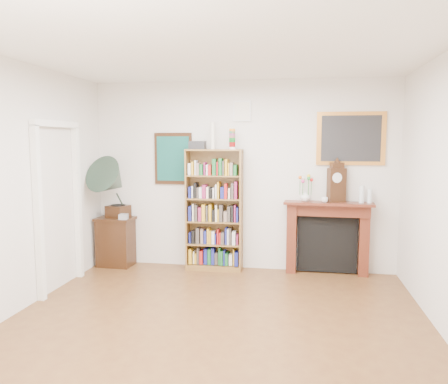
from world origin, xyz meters
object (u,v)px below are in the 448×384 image
(cd_stack, at_px, (123,217))
(mantel_clock, at_px, (336,183))
(teacup, at_px, (325,200))
(bottle_left, at_px, (362,194))
(bookshelf, at_px, (214,203))
(bottle_right, at_px, (370,196))
(fireplace, at_px, (327,232))
(flower_vase, at_px, (305,196))
(gramophone, at_px, (113,183))
(side_cabinet, at_px, (116,242))

(cd_stack, height_order, mantel_clock, mantel_clock)
(teacup, distance_m, bottle_left, 0.51)
(bookshelf, bearing_deg, bottle_right, -0.86)
(mantel_clock, bearing_deg, fireplace, 153.29)
(bottle_left, bearing_deg, cd_stack, -176.72)
(bookshelf, height_order, flower_vase, bookshelf)
(mantel_clock, relative_size, teacup, 5.89)
(bottle_right, bearing_deg, mantel_clock, 174.74)
(fireplace, xyz_separation_m, flower_vase, (-0.32, -0.03, 0.51))
(fireplace, height_order, teacup, teacup)
(cd_stack, height_order, bottle_left, bottle_left)
(gramophone, distance_m, bottle_right, 3.72)
(bottle_left, relative_size, bottle_right, 1.20)
(bookshelf, xyz_separation_m, flower_vase, (1.32, 0.05, 0.12))
(teacup, bearing_deg, side_cabinet, -179.55)
(cd_stack, bearing_deg, flower_vase, 4.95)
(fireplace, height_order, flower_vase, flower_vase)
(flower_vase, bearing_deg, teacup, -16.14)
(bookshelf, bearing_deg, teacup, -2.42)
(side_cabinet, height_order, gramophone, gramophone)
(gramophone, distance_m, flower_vase, 2.85)
(mantel_clock, relative_size, flower_vase, 3.77)
(flower_vase, bearing_deg, gramophone, -176.00)
(bookshelf, bearing_deg, gramophone, -175.81)
(side_cabinet, height_order, fireplace, fireplace)
(flower_vase, distance_m, teacup, 0.28)
(fireplace, distance_m, flower_vase, 0.61)
(bottle_right, bearing_deg, bottle_left, -176.48)
(side_cabinet, relative_size, bottle_left, 3.13)
(gramophone, distance_m, cd_stack, 0.52)
(fireplace, height_order, bottle_right, bottle_right)
(side_cabinet, distance_m, bottle_left, 3.72)
(fireplace, relative_size, flower_vase, 8.52)
(side_cabinet, xyz_separation_m, flower_vase, (2.86, 0.10, 0.75))
(gramophone, distance_m, bottle_left, 3.61)
(bookshelf, distance_m, bottle_right, 2.21)
(bookshelf, height_order, gramophone, bookshelf)
(bottle_left, bearing_deg, flower_vase, 177.46)
(bookshelf, distance_m, mantel_clock, 1.78)
(cd_stack, height_order, flower_vase, flower_vase)
(flower_vase, relative_size, bottle_left, 0.62)
(flower_vase, bearing_deg, cd_stack, -175.05)
(bookshelf, height_order, bottle_right, bookshelf)
(bottle_right, bearing_deg, cd_stack, -176.72)
(bookshelf, relative_size, side_cabinet, 2.75)
(bottle_left, bearing_deg, mantel_clock, 171.94)
(side_cabinet, xyz_separation_m, bottle_right, (3.74, 0.07, 0.78))
(cd_stack, xyz_separation_m, mantel_clock, (3.10, 0.25, 0.53))
(mantel_clock, xyz_separation_m, teacup, (-0.16, -0.09, -0.23))
(bookshelf, distance_m, fireplace, 1.70)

